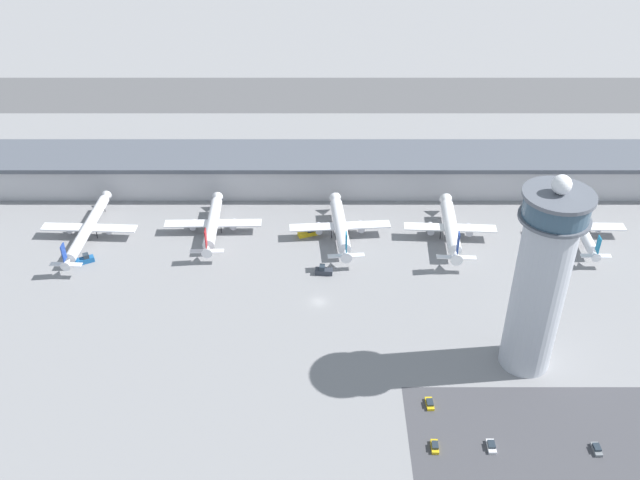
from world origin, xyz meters
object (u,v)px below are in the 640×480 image
at_px(service_truck_fuel, 311,233).
at_px(car_maroon_suv, 436,447).
at_px(airplane_gate_bravo, 215,223).
at_px(car_grey_coupe, 493,447).
at_px(airplane_gate_alpha, 90,228).
at_px(airplane_gate_charlie, 342,226).
at_px(car_red_hatchback, 431,404).
at_px(airplane_gate_echo, 582,227).
at_px(car_white_wagon, 599,450).
at_px(airplane_gate_delta, 453,228).
at_px(service_truck_catering, 87,259).
at_px(control_tower, 543,280).
at_px(service_truck_baggage, 326,271).

xyz_separation_m(service_truck_fuel, car_maroon_suv, (31.18, -91.12, -0.37)).
height_order(airplane_gate_bravo, car_grey_coupe, airplane_gate_bravo).
distance_m(airplane_gate_alpha, car_maroon_suv, 138.37).
distance_m(airplane_gate_charlie, car_red_hatchback, 79.01).
xyz_separation_m(airplane_gate_echo, car_white_wagon, (-22.81, -90.85, -3.53)).
xyz_separation_m(airplane_gate_delta, car_white_wagon, (21.44, -89.30, -4.25)).
relative_size(airplane_gate_delta, car_grey_coupe, 9.21).
bearing_deg(service_truck_catering, airplane_gate_charlie, 9.90).
bearing_deg(airplane_gate_delta, car_maroon_suv, -100.74).
xyz_separation_m(car_white_wagon, car_maroon_suv, (-38.23, 0.70, 0.04)).
height_order(control_tower, airplane_gate_alpha, control_tower).
xyz_separation_m(airplane_gate_charlie, service_truck_baggage, (-5.73, -20.58, -3.59)).
xyz_separation_m(control_tower, airplane_gate_bravo, (-92.04, 62.82, -23.96)).
bearing_deg(airplane_gate_delta, airplane_gate_echo, 2.01).
xyz_separation_m(service_truck_fuel, car_grey_coupe, (44.64, -90.96, -0.42)).
bearing_deg(car_grey_coupe, airplane_gate_bravo, 130.05).
bearing_deg(control_tower, airplane_gate_charlie, 128.82).
xyz_separation_m(service_truck_baggage, car_maroon_suv, (26.14, -69.09, -0.50)).
distance_m(control_tower, airplane_gate_echo, 73.10).
bearing_deg(service_truck_fuel, airplane_gate_echo, -0.60).
bearing_deg(car_red_hatchback, airplane_gate_echo, 51.66).
distance_m(control_tower, airplane_gate_delta, 64.48).
relative_size(control_tower, airplane_gate_echo, 1.56).
height_order(airplane_gate_alpha, airplane_gate_charlie, airplane_gate_charlie).
relative_size(airplane_gate_alpha, airplane_gate_charlie, 1.17).
bearing_deg(control_tower, car_white_wagon, -71.31).
distance_m(airplane_gate_bravo, airplane_gate_delta, 80.91).
relative_size(control_tower, service_truck_baggage, 10.04).
relative_size(service_truck_fuel, car_grey_coupe, 1.82).
relative_size(control_tower, service_truck_catering, 9.17).
height_order(control_tower, service_truck_baggage, control_tower).
distance_m(airplane_gate_alpha, car_grey_coupe, 148.82).
relative_size(airplane_gate_echo, service_truck_baggage, 6.44).
xyz_separation_m(service_truck_catering, car_grey_coupe, (117.04, -75.00, -0.56)).
distance_m(airplane_gate_echo, car_maroon_suv, 108.93).
distance_m(control_tower, car_red_hatchback, 42.00).
height_order(service_truck_baggage, car_red_hatchback, service_truck_baggage).
distance_m(control_tower, service_truck_baggage, 72.29).
relative_size(service_truck_baggage, car_red_hatchback, 1.33).
height_order(airplane_gate_bravo, service_truck_fuel, airplane_gate_bravo).
relative_size(airplane_gate_delta, car_white_wagon, 9.39).
height_order(airplane_gate_delta, airplane_gate_echo, airplane_gate_delta).
relative_size(control_tower, airplane_gate_charlie, 1.51).
distance_m(car_white_wagon, car_red_hatchback, 40.34).
bearing_deg(airplane_gate_echo, service_truck_baggage, -166.42).
xyz_separation_m(airplane_gate_bravo, service_truck_catering, (-39.56, -17.15, -2.94)).
bearing_deg(airplane_gate_bravo, car_red_hatchback, -50.66).
bearing_deg(control_tower, car_grey_coupe, -116.40).
xyz_separation_m(airplane_gate_charlie, car_red_hatchback, (20.92, -76.08, -4.15)).
xyz_separation_m(airplane_gate_charlie, car_white_wagon, (58.65, -90.38, -4.13)).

